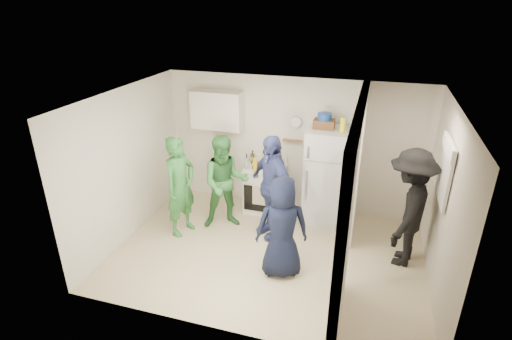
# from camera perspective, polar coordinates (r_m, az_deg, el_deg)

# --- Properties ---
(floor) EXTENTS (4.80, 4.80, 0.00)m
(floor) POSITION_cam_1_polar(r_m,az_deg,el_deg) (6.53, 1.68, -11.80)
(floor) COLOR beige
(floor) RESTS_ON ground
(wall_back) EXTENTS (4.80, 0.00, 4.80)m
(wall_back) POSITION_cam_1_polar(r_m,az_deg,el_deg) (7.42, 5.27, 3.59)
(wall_back) COLOR silver
(wall_back) RESTS_ON floor
(wall_front) EXTENTS (4.80, 0.00, 4.80)m
(wall_front) POSITION_cam_1_polar(r_m,az_deg,el_deg) (4.49, -3.96, -10.89)
(wall_front) COLOR silver
(wall_front) RESTS_ON floor
(wall_left) EXTENTS (0.00, 3.40, 3.40)m
(wall_left) POSITION_cam_1_polar(r_m,az_deg,el_deg) (6.86, -17.92, 0.74)
(wall_left) COLOR silver
(wall_left) RESTS_ON floor
(wall_right) EXTENTS (0.00, 3.40, 3.40)m
(wall_right) POSITION_cam_1_polar(r_m,az_deg,el_deg) (5.83, 25.32, -4.64)
(wall_right) COLOR silver
(wall_right) RESTS_ON floor
(ceiling) EXTENTS (4.80, 4.80, 0.00)m
(ceiling) POSITION_cam_1_polar(r_m,az_deg,el_deg) (5.47, 2.00, 10.03)
(ceiling) COLOR white
(ceiling) RESTS_ON wall_back
(partition_pier_back) EXTENTS (0.12, 1.20, 2.50)m
(partition_pier_back) POSITION_cam_1_polar(r_m,az_deg,el_deg) (6.74, 14.21, 0.79)
(partition_pier_back) COLOR silver
(partition_pier_back) RESTS_ON floor
(partition_pier_front) EXTENTS (0.12, 1.20, 2.50)m
(partition_pier_front) POSITION_cam_1_polar(r_m,az_deg,el_deg) (4.78, 12.46, -9.11)
(partition_pier_front) COLOR silver
(partition_pier_front) RESTS_ON floor
(partition_header) EXTENTS (0.12, 1.00, 0.40)m
(partition_header) POSITION_cam_1_polar(r_m,az_deg,el_deg) (5.35, 14.56, 6.75)
(partition_header) COLOR silver
(partition_header) RESTS_ON partition_pier_back
(stove) EXTENTS (0.73, 0.60, 0.87)m
(stove) POSITION_cam_1_polar(r_m,az_deg,el_deg) (7.54, 1.28, -2.73)
(stove) COLOR white
(stove) RESTS_ON floor
(upper_cabinet) EXTENTS (0.95, 0.34, 0.70)m
(upper_cabinet) POSITION_cam_1_polar(r_m,az_deg,el_deg) (7.46, -5.54, 8.54)
(upper_cabinet) COLOR silver
(upper_cabinet) RESTS_ON wall_back
(fridge) EXTENTS (0.71, 0.69, 1.73)m
(fridge) POSITION_cam_1_polar(r_m,az_deg,el_deg) (7.14, 9.93, -0.87)
(fridge) COLOR silver
(fridge) RESTS_ON floor
(wicker_basket) EXTENTS (0.35, 0.25, 0.15)m
(wicker_basket) POSITION_cam_1_polar(r_m,az_deg,el_deg) (6.87, 9.70, 6.53)
(wicker_basket) COLOR brown
(wicker_basket) RESTS_ON fridge
(blue_bowl) EXTENTS (0.24, 0.24, 0.11)m
(blue_bowl) POSITION_cam_1_polar(r_m,az_deg,el_deg) (6.83, 9.78, 7.57)
(blue_bowl) COLOR navy
(blue_bowl) RESTS_ON wicker_basket
(yellow_cup_stack_top) EXTENTS (0.09, 0.09, 0.25)m
(yellow_cup_stack_top) POSITION_cam_1_polar(r_m,az_deg,el_deg) (6.68, 12.28, 6.28)
(yellow_cup_stack_top) COLOR #FFFD15
(yellow_cup_stack_top) RESTS_ON fridge
(wall_clock) EXTENTS (0.22, 0.02, 0.22)m
(wall_clock) POSITION_cam_1_polar(r_m,az_deg,el_deg) (7.25, 5.75, 6.84)
(wall_clock) COLOR white
(wall_clock) RESTS_ON wall_back
(spice_shelf) EXTENTS (0.35, 0.08, 0.03)m
(spice_shelf) POSITION_cam_1_polar(r_m,az_deg,el_deg) (7.34, 5.21, 4.20)
(spice_shelf) COLOR olive
(spice_shelf) RESTS_ON wall_back
(nook_window) EXTENTS (0.03, 0.70, 0.80)m
(nook_window) POSITION_cam_1_polar(r_m,az_deg,el_deg) (5.84, 25.59, -0.26)
(nook_window) COLOR black
(nook_window) RESTS_ON wall_right
(nook_window_frame) EXTENTS (0.04, 0.76, 0.86)m
(nook_window_frame) POSITION_cam_1_polar(r_m,az_deg,el_deg) (5.84, 25.44, -0.24)
(nook_window_frame) COLOR white
(nook_window_frame) RESTS_ON wall_right
(nook_valance) EXTENTS (0.04, 0.82, 0.18)m
(nook_valance) POSITION_cam_1_polar(r_m,az_deg,el_deg) (5.72, 25.81, 3.00)
(nook_valance) COLOR white
(nook_valance) RESTS_ON wall_right
(yellow_cup_stack_stove) EXTENTS (0.09, 0.09, 0.25)m
(yellow_cup_stack_stove) POSITION_cam_1_polar(r_m,az_deg,el_deg) (7.15, -0.08, 0.64)
(yellow_cup_stack_stove) COLOR #EBB013
(yellow_cup_stack_stove) RESTS_ON stove
(red_cup) EXTENTS (0.09, 0.09, 0.12)m
(red_cup) POSITION_cam_1_polar(r_m,az_deg,el_deg) (7.11, 2.59, -0.09)
(red_cup) COLOR #B70C0F
(red_cup) RESTS_ON stove
(person_green_left) EXTENTS (0.58, 0.72, 1.74)m
(person_green_left) POSITION_cam_1_polar(r_m,az_deg,el_deg) (6.77, -10.75, -2.33)
(person_green_left) COLOR #30783A
(person_green_left) RESTS_ON floor
(person_green_center) EXTENTS (1.00, 0.91, 1.68)m
(person_green_center) POSITION_cam_1_polar(r_m,az_deg,el_deg) (6.87, -4.39, -1.81)
(person_green_center) COLOR #327336
(person_green_center) RESTS_ON floor
(person_denim) EXTENTS (1.08, 1.02, 1.80)m
(person_denim) POSITION_cam_1_polar(r_m,az_deg,el_deg) (6.57, 2.20, -2.45)
(person_denim) COLOR #3D4885
(person_denim) RESTS_ON floor
(person_navy) EXTENTS (0.88, 0.71, 1.55)m
(person_navy) POSITION_cam_1_polar(r_m,az_deg,el_deg) (5.72, 3.76, -8.22)
(person_navy) COLOR black
(person_navy) RESTS_ON floor
(person_nook) EXTENTS (0.95, 1.32, 1.84)m
(person_nook) POSITION_cam_1_polar(r_m,az_deg,el_deg) (6.30, 20.94, -5.15)
(person_nook) COLOR black
(person_nook) RESTS_ON floor
(bottle_a) EXTENTS (0.08, 0.08, 0.26)m
(bottle_a) POSITION_cam_1_polar(r_m,az_deg,el_deg) (7.50, -0.50, 1.84)
(bottle_a) COLOR brown
(bottle_a) RESTS_ON stove
(bottle_b) EXTENTS (0.06, 0.06, 0.25)m
(bottle_b) POSITION_cam_1_polar(r_m,az_deg,el_deg) (7.28, -0.36, 1.05)
(bottle_b) COLOR #224818
(bottle_b) RESTS_ON stove
(bottle_c) EXTENTS (0.06, 0.06, 0.31)m
(bottle_c) POSITION_cam_1_polar(r_m,az_deg,el_deg) (7.44, 1.07, 1.83)
(bottle_c) COLOR #B2BBC1
(bottle_c) RESTS_ON stove
(bottle_d) EXTENTS (0.07, 0.07, 0.31)m
(bottle_d) POSITION_cam_1_polar(r_m,az_deg,el_deg) (7.24, 1.43, 1.21)
(bottle_d) COLOR brown
(bottle_d) RESTS_ON stove
(bottle_e) EXTENTS (0.08, 0.08, 0.29)m
(bottle_e) POSITION_cam_1_polar(r_m,az_deg,el_deg) (7.46, 2.37, 1.79)
(bottle_e) COLOR silver
(bottle_e) RESTS_ON stove
(bottle_f) EXTENTS (0.07, 0.07, 0.33)m
(bottle_f) POSITION_cam_1_polar(r_m,az_deg,el_deg) (7.28, 2.75, 1.40)
(bottle_f) COLOR black
(bottle_f) RESTS_ON stove
(bottle_g) EXTENTS (0.06, 0.06, 0.31)m
(bottle_g) POSITION_cam_1_polar(r_m,az_deg,el_deg) (7.37, 3.49, 1.57)
(bottle_g) COLOR olive
(bottle_g) RESTS_ON stove
(bottle_h) EXTENTS (0.07, 0.07, 0.30)m
(bottle_h) POSITION_cam_1_polar(r_m,az_deg,el_deg) (7.26, -1.34, 1.26)
(bottle_h) COLOR #92949C
(bottle_h) RESTS_ON stove
(bottle_i) EXTENTS (0.08, 0.08, 0.28)m
(bottle_i) POSITION_cam_1_polar(r_m,az_deg,el_deg) (7.40, 1.79, 1.59)
(bottle_i) COLOR #581F0F
(bottle_i) RESTS_ON stove
(bottle_j) EXTENTS (0.08, 0.08, 0.31)m
(bottle_j) POSITION_cam_1_polar(r_m,az_deg,el_deg) (7.12, 3.52, 0.79)
(bottle_j) COLOR #286121
(bottle_j) RESTS_ON stove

